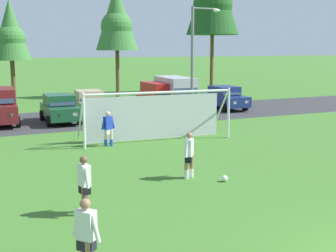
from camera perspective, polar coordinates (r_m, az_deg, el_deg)
name	(u,v)px	position (r m, az deg, el deg)	size (l,w,h in m)	color
ground_plane	(142,138)	(22.70, -3.41, -1.56)	(400.00, 400.00, 0.00)	#3D7028
parking_lot_strip	(101,117)	(29.72, -8.53, 1.09)	(52.00, 8.40, 0.01)	#333335
soccer_ball	(225,178)	(15.49, 7.27, -6.68)	(0.22, 0.22, 0.22)	white
soccer_goal	(155,114)	(22.07, -1.65, 1.53)	(7.54, 2.47, 2.57)	white
player_striker_near	(189,155)	(15.62, 2.71, -3.76)	(0.60, 0.57, 1.64)	#936B4C
player_midfield_center	(86,238)	(9.19, -10.43, -13.95)	(0.49, 0.66, 1.64)	#936B4C
player_defender_far	(108,129)	(20.88, -7.68, -0.35)	(0.74, 0.36, 1.64)	beige
player_winger_left	(84,185)	(12.51, -10.66, -7.44)	(0.31, 0.75, 1.64)	brown
parked_car_slot_center	(60,108)	(28.17, -13.69, 2.23)	(2.04, 4.20, 1.72)	#194C2D
parked_car_slot_center_right	(90,103)	(30.48, -10.02, 2.93)	(2.22, 4.29, 1.72)	tan
parked_car_slot_right	(160,97)	(31.23, -0.99, 3.68)	(2.19, 4.63, 2.16)	red
parked_car_slot_far_right	(176,94)	(31.48, 0.97, 4.15)	(2.43, 4.92, 2.52)	#B2B2BC
parked_car_slot_end	(225,98)	(33.58, 7.31, 3.63)	(2.11, 4.24, 1.72)	navy
tree_mid_left	(10,32)	(39.40, -19.55, 11.28)	(3.18, 3.18, 8.49)	brown
tree_center_back	(117,19)	(41.99, -6.61, 13.45)	(3.89, 3.89, 10.38)	brown
street_lamp	(195,64)	(26.99, 3.48, 7.98)	(2.00, 0.32, 6.94)	slate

